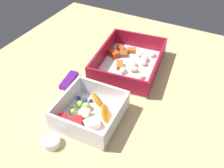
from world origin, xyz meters
TOP-DOWN VIEW (x-y plane):
  - table_surface at (0.00, 0.00)cm, footprint 80.00×80.00cm
  - pasta_container at (8.86, -0.21)cm, footprint 23.58×19.05cm
  - fruit_bowl at (-12.90, -0.29)cm, footprint 14.20×14.08cm
  - candy_bar at (-4.59, 11.36)cm, footprint 7.27×3.35cm
  - paper_cup_liner at (-22.66, 3.09)cm, footprint 3.61×3.61cm

SIDE VIEW (x-z plane):
  - table_surface at x=0.00cm, z-range 0.00..2.00cm
  - candy_bar at x=-4.59cm, z-range 2.00..3.20cm
  - paper_cup_liner at x=-22.66cm, z-range 2.00..3.76cm
  - pasta_container at x=8.86cm, z-range 0.90..6.30cm
  - fruit_bowl at x=-12.90cm, z-range 1.03..6.86cm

